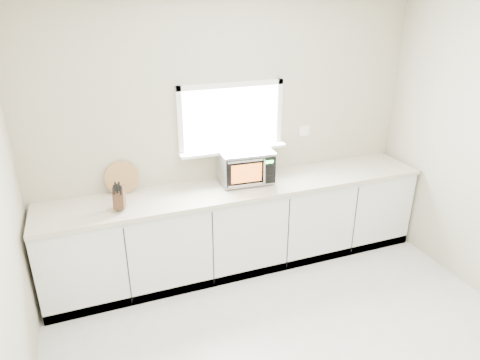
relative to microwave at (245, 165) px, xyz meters
name	(u,v)px	position (x,y,z in m)	size (l,w,h in m)	color
back_wall	(231,135)	(-0.08, 0.21, 0.27)	(4.00, 0.17, 2.70)	#B5AD90
cabinets	(241,227)	(-0.08, -0.09, -0.66)	(3.92, 0.60, 0.88)	silver
countertop	(241,188)	(-0.08, -0.10, -0.20)	(3.92, 0.64, 0.04)	beige
microwave	(245,165)	(0.00, 0.00, 0.00)	(0.55, 0.46, 0.34)	black
knife_block	(119,197)	(-1.27, -0.19, -0.06)	(0.14, 0.21, 0.28)	#442E18
cutting_board	(122,178)	(-1.20, 0.15, -0.02)	(0.32, 0.32, 0.02)	#AC8742
coffee_grinder	(266,164)	(0.27, 0.09, -0.06)	(0.14, 0.14, 0.23)	#B6B9BD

